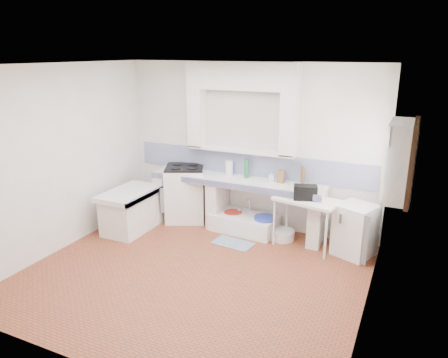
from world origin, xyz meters
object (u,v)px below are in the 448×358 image
at_px(sink, 244,224).
at_px(fridge, 355,230).
at_px(side_table, 305,223).
at_px(stove, 185,194).

xyz_separation_m(sink, fridge, (1.83, -0.12, 0.27)).
bearing_deg(side_table, sink, -178.13).
relative_size(sink, side_table, 1.15).
height_order(side_table, fridge, fridge).
bearing_deg(side_table, fridge, 14.50).
distance_m(stove, side_table, 2.28).
relative_size(stove, sink, 0.88).
distance_m(stove, sink, 1.23).
height_order(sink, fridge, fridge).
bearing_deg(sink, fridge, 0.06).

